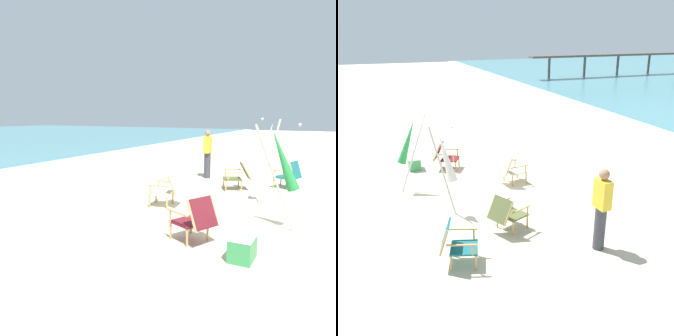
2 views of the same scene
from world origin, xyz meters
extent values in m
plane|color=beige|center=(0.00, 0.00, 0.00)|extent=(80.00, 80.00, 0.00)
cube|color=maroon|center=(-1.96, 0.31, 0.32)|extent=(0.68, 0.66, 0.04)
cube|color=maroon|center=(-2.11, 0.00, 0.56)|extent=(0.55, 0.43, 0.49)
cylinder|color=tan|center=(-2.08, 0.60, 0.16)|extent=(0.04, 0.04, 0.32)
cylinder|color=tan|center=(-1.66, 0.40, 0.16)|extent=(0.04, 0.04, 0.32)
cylinder|color=tan|center=(-2.27, 0.21, 0.16)|extent=(0.04, 0.04, 0.32)
cylinder|color=tan|center=(-1.84, 0.01, 0.16)|extent=(0.04, 0.04, 0.32)
cube|color=tan|center=(-2.22, 0.41, 0.54)|extent=(0.26, 0.49, 0.02)
cylinder|color=tan|center=(-2.14, 0.58, 0.43)|extent=(0.04, 0.04, 0.22)
cube|color=tan|center=(-1.72, 0.17, 0.54)|extent=(0.26, 0.49, 0.02)
cylinder|color=tan|center=(-1.64, 0.34, 0.43)|extent=(0.04, 0.04, 0.22)
cylinder|color=tan|center=(-2.34, 0.10, 0.56)|extent=(0.14, 0.24, 0.49)
cylinder|color=tan|center=(-1.88, -0.11, 0.56)|extent=(0.14, 0.24, 0.49)
cube|color=#196066|center=(3.06, -0.58, 0.32)|extent=(0.64, 0.62, 0.04)
cube|color=#196066|center=(2.96, -0.89, 0.57)|extent=(0.53, 0.34, 0.51)
cylinder|color=tan|center=(2.91, -0.31, 0.16)|extent=(0.04, 0.04, 0.32)
cylinder|color=tan|center=(3.35, -0.45, 0.16)|extent=(0.04, 0.04, 0.32)
cylinder|color=tan|center=(2.77, -0.72, 0.16)|extent=(0.04, 0.04, 0.32)
cylinder|color=tan|center=(3.22, -0.86, 0.16)|extent=(0.04, 0.04, 0.32)
cube|color=tan|center=(2.79, -0.52, 0.54)|extent=(0.20, 0.51, 0.02)
cylinder|color=tan|center=(2.85, -0.34, 0.43)|extent=(0.04, 0.04, 0.22)
cube|color=tan|center=(3.32, -0.69, 0.54)|extent=(0.20, 0.51, 0.02)
cylinder|color=tan|center=(3.38, -0.51, 0.43)|extent=(0.04, 0.04, 0.22)
cylinder|color=tan|center=(2.72, -0.81, 0.57)|extent=(0.10, 0.20, 0.51)
cylinder|color=tan|center=(3.20, -0.97, 0.57)|extent=(0.10, 0.20, 0.51)
cube|color=beige|center=(-0.30, 1.74, 0.32)|extent=(0.59, 0.56, 0.04)
cube|color=beige|center=(-0.24, 1.40, 0.56)|extent=(0.53, 0.31, 0.49)
cylinder|color=tan|center=(-0.56, 1.91, 0.16)|extent=(0.04, 0.04, 0.32)
cylinder|color=tan|center=(-0.10, 1.99, 0.16)|extent=(0.04, 0.04, 0.32)
cylinder|color=tan|center=(-0.49, 1.49, 0.16)|extent=(0.04, 0.04, 0.32)
cylinder|color=tan|center=(-0.03, 1.56, 0.16)|extent=(0.04, 0.04, 0.32)
cube|color=tan|center=(-0.57, 1.67, 0.54)|extent=(0.12, 0.53, 0.02)
cylinder|color=tan|center=(-0.60, 1.86, 0.43)|extent=(0.04, 0.04, 0.22)
cube|color=tan|center=(-0.02, 1.76, 0.54)|extent=(0.12, 0.53, 0.02)
cylinder|color=tan|center=(-0.05, 1.95, 0.43)|extent=(0.04, 0.04, 0.22)
cylinder|color=tan|center=(-0.50, 1.36, 0.56)|extent=(0.08, 0.25, 0.49)
cylinder|color=tan|center=(0.01, 1.44, 0.56)|extent=(0.08, 0.25, 0.49)
cube|color=#515B33|center=(2.13, 0.71, 0.32)|extent=(0.67, 0.65, 0.04)
cube|color=#515B33|center=(2.28, 0.38, 0.55)|extent=(0.57, 0.46, 0.47)
cylinder|color=tan|center=(1.82, 0.81, 0.16)|extent=(0.04, 0.04, 0.32)
cylinder|color=tan|center=(2.25, 1.01, 0.16)|extent=(0.04, 0.04, 0.32)
cylinder|color=tan|center=(2.00, 0.42, 0.16)|extent=(0.04, 0.04, 0.32)
cylinder|color=tan|center=(2.43, 0.61, 0.16)|extent=(0.04, 0.04, 0.32)
cube|color=tan|center=(1.88, 0.58, 0.54)|extent=(0.25, 0.49, 0.02)
cylinder|color=tan|center=(1.80, 0.75, 0.43)|extent=(0.04, 0.04, 0.22)
cube|color=tan|center=(2.39, 0.81, 0.54)|extent=(0.25, 0.49, 0.02)
cylinder|color=tan|center=(2.31, 0.98, 0.43)|extent=(0.04, 0.04, 0.22)
cylinder|color=tan|center=(2.05, 0.27, 0.55)|extent=(0.16, 0.28, 0.48)
cylinder|color=tan|center=(2.51, 0.49, 0.55)|extent=(0.16, 0.28, 0.48)
cylinder|color=#B7B2A8|center=(-0.76, -0.88, 0.98)|extent=(0.21, 0.79, 1.98)
cone|color=#23843D|center=(-0.74, -1.01, 1.32)|extent=(0.34, 0.65, 1.16)
sphere|color=#B7B2A8|center=(-0.68, -1.25, 1.96)|extent=(0.06, 0.06, 0.06)
cylinder|color=#B7B2A8|center=(0.91, -0.49, 1.02)|extent=(0.31, 0.50, 2.05)
cone|color=white|center=(0.96, -0.41, 1.37)|extent=(0.44, 0.54, 1.17)
sphere|color=#B7B2A8|center=(1.04, -0.26, 2.04)|extent=(0.06, 0.06, 0.06)
cylinder|color=#383842|center=(3.47, 1.97, 0.43)|extent=(0.22, 0.22, 0.86)
cube|color=gold|center=(3.47, 1.97, 1.14)|extent=(0.35, 0.21, 0.56)
sphere|color=#9E7051|center=(3.47, 1.97, 1.53)|extent=(0.20, 0.20, 0.20)
cube|color=#338C4C|center=(-2.33, -0.71, 0.17)|extent=(0.48, 0.34, 0.34)
cube|color=white|center=(-2.33, -0.71, 0.37)|extent=(0.49, 0.35, 0.06)
cube|color=brown|center=(-19.76, 18.89, 1.83)|extent=(0.90, 16.18, 0.16)
cylinder|color=brown|center=(-19.76, 12.41, 0.91)|extent=(0.20, 0.20, 1.83)
cylinder|color=brown|center=(-19.76, 15.65, 0.91)|extent=(0.20, 0.20, 1.83)
cylinder|color=brown|center=(-19.76, 18.89, 0.91)|extent=(0.20, 0.20, 1.83)
cylinder|color=brown|center=(-19.76, 22.12, 0.91)|extent=(0.20, 0.20, 1.83)
camera|label=1|loc=(-6.93, -1.81, 2.13)|focal=35.00mm
camera|label=2|loc=(9.07, -2.03, 4.05)|focal=42.00mm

